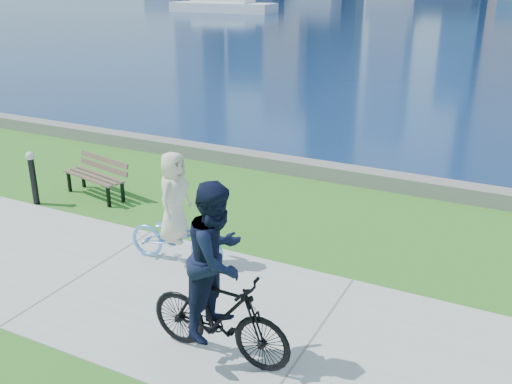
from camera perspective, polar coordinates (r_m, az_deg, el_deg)
ground at (r=9.90m, az=-16.58°, el=-7.79°), size 320.00×320.00×0.00m
concrete_path at (r=9.90m, az=-16.58°, el=-7.74°), size 80.00×3.50×0.02m
seawall at (r=14.52m, az=0.02°, el=3.20°), size 90.00×0.50×0.35m
bay_water at (r=78.51m, az=23.23°, el=16.10°), size 320.00×131.00×0.01m
ferry_near at (r=74.58m, az=-3.35°, el=18.08°), size 13.49×3.86×1.83m
park_bench at (r=12.98m, az=-15.58°, el=1.80°), size 1.72×0.91×0.85m
bollard_lamp at (r=12.88m, az=-21.43°, el=1.65°), size 0.19×0.19×1.17m
cyclist_woman at (r=9.60m, az=-8.06°, el=-3.05°), size 0.76×1.79×1.95m
cyclist_man at (r=7.10m, az=-3.81°, el=-9.56°), size 0.74×1.99×2.39m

